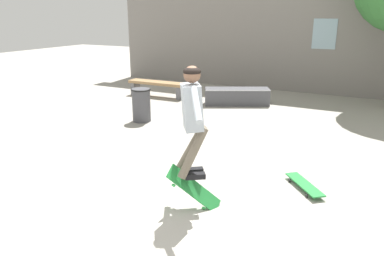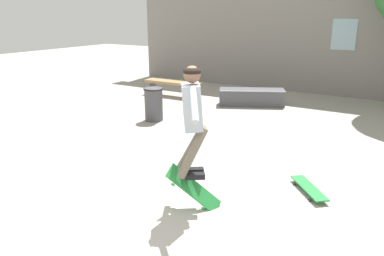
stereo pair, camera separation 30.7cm
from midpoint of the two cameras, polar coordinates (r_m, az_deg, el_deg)
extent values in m
plane|color=#A39E93|center=(4.74, -2.01, -14.47)|extent=(40.00, 40.00, 0.00)
cube|color=gray|center=(12.58, 21.61, 13.54)|extent=(14.02, 0.40, 3.87)
cube|color=#99B7C6|center=(12.32, 22.85, 13.00)|extent=(0.70, 0.02, 0.90)
cube|color=#99754C|center=(11.59, -2.21, 6.94)|extent=(1.86, 0.46, 0.08)
cube|color=slate|center=(12.08, -5.46, 6.17)|extent=(0.13, 0.36, 0.38)
cube|color=slate|center=(11.23, 1.30, 5.41)|extent=(0.13, 0.36, 0.38)
cube|color=#4C4C51|center=(10.58, 9.87, 4.64)|extent=(1.81, 1.26, 0.46)
cube|color=#B7B7BC|center=(10.29, 10.06, 5.53)|extent=(1.60, 0.83, 0.02)
cylinder|color=#47474C|center=(8.95, -4.89, 3.61)|extent=(0.43, 0.43, 0.79)
torus|color=black|center=(8.87, -4.95, 5.95)|extent=(0.47, 0.47, 0.04)
cube|color=#9EA8B2|center=(4.62, 1.90, 3.20)|extent=(0.41, 0.43, 0.58)
sphere|color=brown|center=(4.54, 1.95, 8.15)|extent=(0.29, 0.29, 0.21)
ellipsoid|color=black|center=(4.53, 1.96, 8.60)|extent=(0.31, 0.31, 0.12)
cylinder|color=#6B6051|center=(4.87, 1.74, -3.13)|extent=(0.45, 0.25, 0.68)
cube|color=black|center=(4.99, 2.05, -6.54)|extent=(0.27, 0.23, 0.07)
cylinder|color=#6B6051|center=(4.71, 1.93, -3.85)|extent=(0.35, 0.40, 0.68)
cube|color=black|center=(4.84, 2.25, -7.35)|extent=(0.27, 0.23, 0.07)
cylinder|color=#9EA8B2|center=(4.96, 1.50, 5.62)|extent=(0.35, 0.45, 0.35)
cylinder|color=#9EA8B2|center=(4.22, 2.41, 3.56)|extent=(0.35, 0.45, 0.35)
cube|color=#237F38|center=(4.94, 2.10, -9.34)|extent=(0.54, 0.55, 0.70)
cylinder|color=green|center=(5.13, 4.57, -10.11)|extent=(0.08, 0.05, 0.07)
cylinder|color=green|center=(5.03, 3.54, -12.20)|extent=(0.08, 0.05, 0.07)
cylinder|color=green|center=(4.94, 0.10, -6.59)|extent=(0.08, 0.05, 0.07)
cylinder|color=green|center=(4.84, -1.09, -8.67)|extent=(0.08, 0.05, 0.07)
cube|color=#237F38|center=(5.75, 18.88, -8.63)|extent=(0.69, 0.76, 0.02)
cylinder|color=black|center=(5.62, 21.04, -9.99)|extent=(0.05, 0.05, 0.05)
cylinder|color=black|center=(5.52, 19.08, -10.29)|extent=(0.05, 0.05, 0.05)
cylinder|color=black|center=(6.02, 18.62, -7.89)|extent=(0.05, 0.05, 0.05)
cylinder|color=black|center=(5.93, 16.77, -8.11)|extent=(0.05, 0.05, 0.05)
camera|label=1|loc=(0.15, -88.13, 0.58)|focal=35.00mm
camera|label=2|loc=(0.15, 91.87, -0.58)|focal=35.00mm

